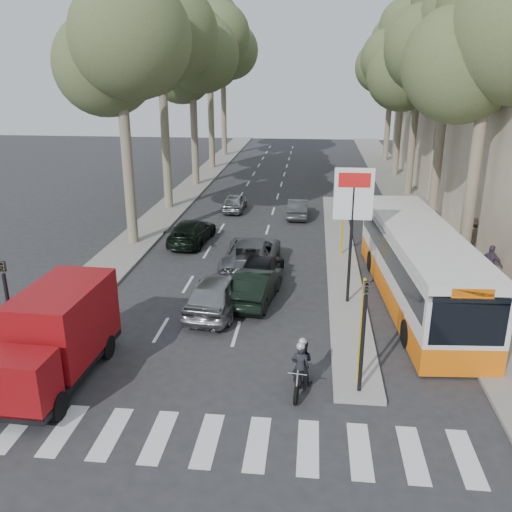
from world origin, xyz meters
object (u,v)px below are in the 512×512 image
at_px(silver_hatchback, 217,293).
at_px(city_bus, 418,264).
at_px(red_truck, 57,335).
at_px(motorcycle, 301,366).
at_px(dark_hatchback, 256,285).

distance_m(silver_hatchback, city_bus, 8.18).
distance_m(red_truck, motorcycle, 7.43).
bearing_deg(dark_hatchback, motorcycle, 115.76).
bearing_deg(city_bus, motorcycle, -127.37).
bearing_deg(silver_hatchback, dark_hatchback, -135.78).
bearing_deg(red_truck, dark_hatchback, 52.91).
distance_m(dark_hatchback, city_bus, 6.64).
bearing_deg(city_bus, red_truck, -153.12).
bearing_deg(dark_hatchback, silver_hatchback, 46.45).
height_order(silver_hatchback, motorcycle, motorcycle).
relative_size(red_truck, motorcycle, 2.82).
height_order(city_bus, motorcycle, city_bus).
bearing_deg(city_bus, dark_hatchback, -178.88).
bearing_deg(city_bus, silver_hatchback, -171.88).
bearing_deg(dark_hatchback, city_bus, -166.94).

